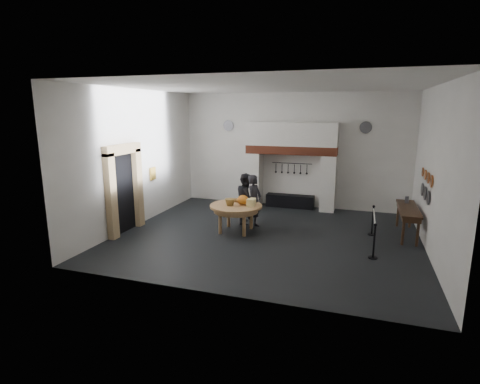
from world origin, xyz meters
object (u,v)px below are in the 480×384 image
(barrier_post_far, at_px, (373,221))
(side_table, at_px, (408,208))
(visitor_near, at_px, (254,201))
(iron_range, at_px, (290,201))
(work_table, at_px, (236,206))
(barrier_post_near, at_px, (374,242))
(visitor_far, at_px, (246,198))

(barrier_post_far, bearing_deg, side_table, 14.60)
(visitor_near, distance_m, side_table, 4.78)
(side_table, bearing_deg, iron_range, 150.16)
(work_table, bearing_deg, visitor_near, 53.53)
(visitor_near, xyz_separation_m, barrier_post_near, (3.73, -1.61, -0.43))
(work_table, xyz_separation_m, side_table, (5.17, 1.24, 0.03))
(visitor_near, height_order, visitor_far, visitor_near)
(work_table, relative_size, side_table, 0.76)
(side_table, height_order, barrier_post_far, same)
(iron_range, xyz_separation_m, barrier_post_far, (3.09, -2.62, 0.20))
(side_table, bearing_deg, work_table, -166.48)
(work_table, distance_m, barrier_post_far, 4.29)
(barrier_post_far, bearing_deg, barrier_post_near, -90.00)
(work_table, bearing_deg, barrier_post_far, 13.25)
(barrier_post_near, bearing_deg, work_table, 166.22)
(iron_range, bearing_deg, visitor_far, -111.72)
(side_table, xyz_separation_m, barrier_post_near, (-1.01, -2.26, -0.42))
(work_table, xyz_separation_m, visitor_far, (0.03, 0.99, 0.03))
(visitor_far, bearing_deg, visitor_near, -151.31)
(side_table, distance_m, barrier_post_far, 1.13)
(visitor_far, relative_size, side_table, 0.79)
(side_table, distance_m, barrier_post_near, 2.52)
(barrier_post_near, bearing_deg, side_table, 65.88)
(visitor_near, relative_size, side_table, 0.80)
(work_table, height_order, visitor_far, visitor_far)
(work_table, relative_size, barrier_post_far, 1.85)
(work_table, height_order, visitor_near, visitor_near)
(side_table, relative_size, barrier_post_far, 2.44)
(work_table, distance_m, side_table, 5.32)
(work_table, distance_m, visitor_far, 0.99)
(iron_range, relative_size, side_table, 0.86)
(iron_range, bearing_deg, barrier_post_near, -56.23)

